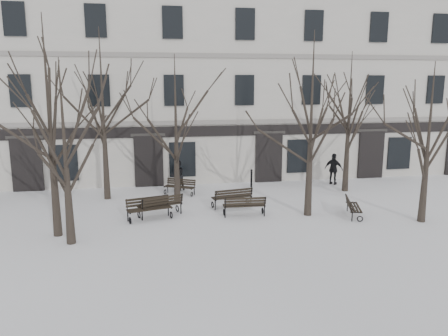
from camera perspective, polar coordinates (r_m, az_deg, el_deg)
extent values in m
plane|color=white|center=(18.00, 1.73, -7.77)|extent=(100.00, 100.00, 0.00)
cube|color=#B8B4AA|center=(29.89, -3.23, 10.46)|extent=(40.00, 10.00, 11.00)
cube|color=gray|center=(24.99, -1.86, 5.99)|extent=(40.00, 0.12, 0.25)
cube|color=gray|center=(24.94, -1.92, 14.49)|extent=(40.00, 0.12, 0.25)
cube|color=black|center=(25.03, -1.85, 4.85)|extent=(40.00, 0.10, 0.60)
cube|color=black|center=(25.87, -24.33, 0.37)|extent=(1.60, 0.22, 2.90)
cube|color=#2D2B28|center=(25.62, -24.62, 3.66)|extent=(1.90, 0.08, 0.18)
cube|color=black|center=(25.46, -20.20, 0.63)|extent=(1.50, 0.14, 2.00)
cube|color=black|center=(25.02, -9.79, 0.87)|extent=(1.60, 0.22, 2.90)
cube|color=#2D2B28|center=(24.76, -9.90, 4.27)|extent=(1.90, 0.08, 0.18)
cube|color=black|center=(25.08, -5.45, 1.13)|extent=(1.50, 0.14, 2.00)
cube|color=black|center=(25.95, 5.86, 1.34)|extent=(1.60, 0.22, 2.90)
cube|color=#2D2B28|center=(25.70, 5.95, 4.62)|extent=(1.90, 0.08, 0.18)
cube|color=black|center=(26.52, 9.81, 1.56)|extent=(1.50, 0.14, 2.00)
cube|color=black|center=(28.38, 18.61, 1.65)|extent=(1.60, 0.22, 2.90)
cube|color=#2D2B28|center=(28.15, 18.84, 4.65)|extent=(1.90, 0.08, 0.18)
cube|color=black|center=(29.33, 21.88, 1.82)|extent=(1.50, 0.14, 2.00)
cube|color=black|center=(25.51, -25.04, 9.13)|extent=(1.10, 0.14, 1.70)
cube|color=black|center=(25.71, -25.72, 17.15)|extent=(1.10, 0.14, 1.70)
cube|color=black|center=(24.78, -15.96, 9.70)|extent=(1.10, 0.14, 1.70)
cube|color=black|center=(24.98, -16.42, 17.98)|extent=(1.10, 0.14, 1.70)
cube|color=black|center=(24.69, -6.56, 10.05)|extent=(1.10, 0.14, 1.70)
cube|color=black|center=(24.89, -6.75, 18.36)|extent=(1.10, 0.14, 1.70)
cube|color=black|center=(25.23, 2.69, 10.13)|extent=(1.10, 0.14, 1.70)
cube|color=black|center=(25.43, 2.77, 18.27)|extent=(1.10, 0.14, 1.70)
cube|color=black|center=(26.38, 11.34, 9.97)|extent=(1.10, 0.14, 1.70)
cube|color=black|center=(26.57, 11.65, 17.75)|extent=(1.10, 0.14, 1.70)
cube|color=black|center=(28.05, 19.10, 9.64)|extent=(1.10, 0.14, 1.70)
cube|color=black|center=(28.23, 19.59, 16.95)|extent=(1.10, 0.14, 1.70)
cube|color=black|center=(30.17, 25.87, 9.21)|extent=(1.10, 0.14, 1.70)
cube|color=black|center=(30.33, 26.46, 16.00)|extent=(1.10, 0.14, 1.70)
cone|color=black|center=(17.81, -21.21, -2.94)|extent=(0.34, 0.34, 3.47)
cone|color=black|center=(16.85, -19.60, -4.77)|extent=(0.34, 0.34, 2.80)
cone|color=black|center=(19.56, 11.03, -1.36)|extent=(0.34, 0.34, 3.34)
cone|color=black|center=(20.21, 24.65, -2.57)|extent=(0.34, 0.34, 2.80)
cone|color=black|center=(22.70, -15.18, 0.43)|extent=(0.34, 0.34, 3.54)
cone|color=black|center=(21.24, -6.18, -0.71)|extent=(0.34, 0.34, 2.99)
cone|color=black|center=(24.50, 15.68, 0.66)|extent=(0.34, 0.34, 3.12)
torus|color=black|center=(18.81, -12.16, -6.72)|extent=(0.14, 0.31, 0.31)
cylinder|color=black|center=(19.14, -12.45, -6.13)|extent=(0.05, 0.05, 0.48)
cube|color=black|center=(18.89, -12.34, -5.60)|extent=(0.21, 0.58, 0.05)
torus|color=black|center=(19.28, -6.92, -6.10)|extent=(0.14, 0.31, 0.31)
cylinder|color=black|center=(19.60, -7.29, -5.54)|extent=(0.05, 0.05, 0.48)
cube|color=black|center=(19.36, -7.12, -5.01)|extent=(0.21, 0.58, 0.05)
cube|color=black|center=(18.88, -9.50, -5.43)|extent=(1.87, 0.62, 0.04)
cube|color=black|center=(19.02, -9.63, -5.31)|extent=(1.87, 0.62, 0.04)
cube|color=black|center=(19.16, -9.76, -5.20)|extent=(1.87, 0.62, 0.04)
cube|color=black|center=(19.30, -9.88, -5.08)|extent=(1.87, 0.62, 0.04)
cube|color=black|center=(19.30, -9.93, -4.66)|extent=(1.85, 0.57, 0.10)
cube|color=black|center=(19.28, -9.96, -4.27)|extent=(1.85, 0.57, 0.10)
cube|color=black|center=(19.27, -9.99, -3.89)|extent=(1.85, 0.57, 0.10)
cylinder|color=black|center=(19.09, -12.57, -4.77)|extent=(0.08, 0.16, 0.53)
cylinder|color=black|center=(19.56, -7.40, -4.21)|extent=(0.08, 0.16, 0.53)
torus|color=black|center=(20.19, -6.13, -5.27)|extent=(0.17, 0.31, 0.31)
cylinder|color=black|center=(19.83, -5.65, -5.30)|extent=(0.05, 0.05, 0.49)
cube|color=black|center=(19.93, -5.91, -4.48)|extent=(0.27, 0.57, 0.05)
torus|color=black|center=(19.52, -11.05, -6.00)|extent=(0.17, 0.31, 0.31)
cylinder|color=black|center=(19.14, -10.65, -6.04)|extent=(0.05, 0.05, 0.49)
cube|color=black|center=(19.25, -10.88, -5.20)|extent=(0.27, 0.57, 0.05)
cube|color=black|center=(19.78, -8.63, -4.61)|extent=(1.85, 0.81, 0.04)
cube|color=black|center=(19.64, -8.45, -4.72)|extent=(1.85, 0.81, 0.04)
cube|color=black|center=(19.51, -8.28, -4.82)|extent=(1.85, 0.81, 0.04)
cube|color=black|center=(19.37, -8.10, -4.93)|extent=(1.85, 0.81, 0.04)
cube|color=black|center=(19.30, -8.06, -4.56)|extent=(1.83, 0.76, 0.10)
cube|color=black|center=(19.24, -8.04, -4.20)|extent=(1.83, 0.76, 0.10)
cube|color=black|center=(19.19, -8.02, -3.84)|extent=(1.83, 0.76, 0.10)
cylinder|color=black|center=(19.63, -5.56, -4.07)|extent=(0.10, 0.16, 0.54)
cylinder|color=black|center=(18.93, -10.60, -4.78)|extent=(0.10, 0.16, 0.54)
torus|color=black|center=(19.83, 5.05, -5.58)|extent=(0.06, 0.30, 0.30)
cylinder|color=black|center=(19.46, 5.29, -5.64)|extent=(0.05, 0.05, 0.46)
cube|color=black|center=(19.57, 5.18, -4.84)|extent=(0.07, 0.57, 0.05)
torus|color=black|center=(19.54, -0.01, -5.79)|extent=(0.06, 0.30, 0.30)
cylinder|color=black|center=(19.16, 0.14, -5.86)|extent=(0.05, 0.05, 0.46)
cube|color=black|center=(19.27, 0.06, -5.04)|extent=(0.07, 0.57, 0.05)
cube|color=black|center=(19.61, 2.53, -4.70)|extent=(1.86, 0.17, 0.04)
cube|color=black|center=(19.48, 2.60, -4.82)|extent=(1.86, 0.17, 0.04)
cube|color=black|center=(19.34, 2.68, -4.93)|extent=(1.86, 0.17, 0.04)
cube|color=black|center=(19.20, 2.75, -5.05)|extent=(1.86, 0.17, 0.04)
cube|color=black|center=(19.13, 2.78, -4.70)|extent=(1.86, 0.11, 0.09)
cube|color=black|center=(19.07, 2.79, -4.36)|extent=(1.86, 0.11, 0.09)
cube|color=black|center=(19.02, 2.81, -4.02)|extent=(1.86, 0.11, 0.09)
cylinder|color=black|center=(19.26, 5.37, -4.46)|extent=(0.05, 0.15, 0.51)
cylinder|color=black|center=(18.96, 0.17, -4.66)|extent=(0.05, 0.15, 0.51)
torus|color=black|center=(23.37, -7.71, -3.11)|extent=(0.17, 0.25, 0.26)
cylinder|color=black|center=(23.64, -7.36, -2.74)|extent=(0.05, 0.05, 0.41)
cube|color=black|center=(23.45, -7.55, -2.35)|extent=(0.28, 0.46, 0.05)
torus|color=black|center=(22.74, -4.22, -3.44)|extent=(0.17, 0.25, 0.26)
cylinder|color=black|center=(23.01, -3.90, -3.06)|extent=(0.05, 0.05, 0.41)
cube|color=black|center=(22.81, -4.07, -2.66)|extent=(0.28, 0.46, 0.05)
cube|color=black|center=(22.94, -6.04, -2.57)|extent=(1.47, 0.86, 0.03)
cube|color=black|center=(23.05, -5.91, -2.50)|extent=(1.47, 0.86, 0.03)
cube|color=black|center=(23.17, -5.78, -2.43)|extent=(1.47, 0.86, 0.03)
cube|color=black|center=(23.28, -5.65, -2.36)|extent=(1.47, 0.86, 0.03)
cube|color=black|center=(23.28, -5.62, -2.06)|extent=(1.45, 0.81, 0.08)
cube|color=black|center=(23.28, -5.60, -1.78)|extent=(1.45, 0.81, 0.08)
cube|color=black|center=(23.27, -5.59, -1.51)|extent=(1.45, 0.81, 0.08)
cylinder|color=black|center=(23.61, -7.31, -1.79)|extent=(0.09, 0.13, 0.45)
cylinder|color=black|center=(22.98, -3.85, -2.08)|extent=(0.09, 0.13, 0.45)
torus|color=black|center=(21.33, 3.07, -4.34)|extent=(0.11, 0.31, 0.31)
cylinder|color=black|center=(20.97, 3.49, -4.36)|extent=(0.05, 0.05, 0.48)
cube|color=black|center=(21.08, 3.29, -3.61)|extent=(0.17, 0.58, 0.05)
torus|color=black|center=(20.69, -1.51, -4.82)|extent=(0.11, 0.31, 0.31)
cylinder|color=black|center=(20.32, -1.15, -4.85)|extent=(0.05, 0.05, 0.48)
cube|color=black|center=(20.43, -1.34, -4.07)|extent=(0.17, 0.58, 0.05)
cube|color=black|center=(20.94, 0.77, -3.63)|extent=(1.89, 0.47, 0.04)
cube|color=black|center=(20.81, 0.92, -3.73)|extent=(1.89, 0.47, 0.04)
cube|color=black|center=(20.68, 1.08, -3.83)|extent=(1.89, 0.47, 0.04)
cube|color=black|center=(20.54, 1.23, -3.93)|extent=(1.89, 0.47, 0.04)
cube|color=black|center=(20.47, 1.28, -3.58)|extent=(1.88, 0.41, 0.10)
cube|color=black|center=(20.42, 1.31, -3.25)|extent=(1.88, 0.41, 0.10)
cube|color=black|center=(20.37, 1.33, -2.92)|extent=(1.88, 0.41, 0.10)
cylinder|color=black|center=(20.78, 3.60, -3.22)|extent=(0.07, 0.16, 0.53)
cylinder|color=black|center=(20.12, -1.08, -3.68)|extent=(0.07, 0.16, 0.53)
torus|color=black|center=(19.54, 17.34, -6.36)|extent=(0.27, 0.13, 0.26)
cylinder|color=black|center=(19.47, 16.39, -6.13)|extent=(0.05, 0.05, 0.41)
cube|color=black|center=(19.44, 16.90, -5.56)|extent=(0.49, 0.20, 0.05)
torus|color=black|center=(21.01, 16.70, -5.11)|extent=(0.27, 0.13, 0.26)
cylinder|color=black|center=(20.95, 15.82, -4.89)|extent=(0.05, 0.05, 0.41)
cube|color=black|center=(20.91, 16.30, -4.35)|extent=(0.49, 0.20, 0.05)
cube|color=black|center=(20.20, 17.16, -4.89)|extent=(0.59, 1.59, 0.03)
cube|color=black|center=(20.18, 16.80, -4.89)|extent=(0.59, 1.59, 0.03)
cube|color=black|center=(20.16, 16.44, -4.88)|extent=(0.59, 1.59, 0.03)
cube|color=black|center=(20.14, 16.08, -4.88)|extent=(0.59, 1.59, 0.03)
cube|color=black|center=(20.11, 15.99, -4.55)|extent=(0.54, 1.57, 0.08)
cube|color=black|center=(20.08, 15.95, -4.25)|extent=(0.54, 1.57, 0.08)
cube|color=black|center=(20.04, 15.91, -3.94)|extent=(0.54, 1.57, 0.08)
cylinder|color=black|center=(19.35, 16.24, -5.03)|extent=(0.14, 0.08, 0.45)
cylinder|color=black|center=(20.84, 15.68, -3.86)|extent=(0.14, 0.08, 0.45)
cylinder|color=black|center=(23.98, -5.78, -1.81)|extent=(0.12, 0.12, 0.98)
sphere|color=black|center=(23.87, -5.80, -0.62)|extent=(0.14, 0.14, 0.14)
cylinder|color=black|center=(24.71, 3.60, -1.43)|extent=(0.11, 0.11, 0.94)
sphere|color=black|center=(24.61, 3.61, -0.32)|extent=(0.13, 0.13, 0.13)
imported|color=black|center=(24.14, -6.04, -2.92)|extent=(1.00, 0.91, 1.67)
imported|color=black|center=(26.20, 14.04, -2.08)|extent=(1.09, 1.03, 1.82)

